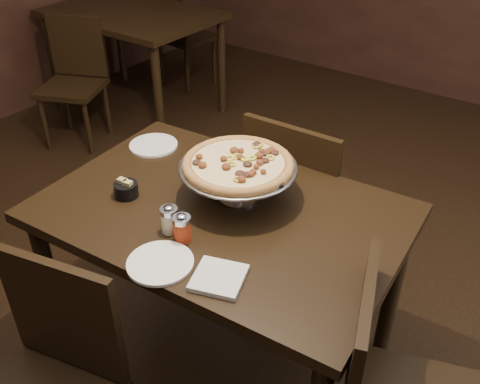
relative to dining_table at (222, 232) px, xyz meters
The scene contains 15 objects.
room 0.70m from the dining_table, 14.60° to the right, with size 6.04×7.04×2.84m.
dining_table is the anchor object (origin of this frame).
background_table 2.73m from the dining_table, 142.53° to the left, with size 1.32×0.88×0.82m.
pizza_stand 0.27m from the dining_table, 83.25° to the left, with size 0.44×0.44×0.18m.
parmesan_shaker 0.27m from the dining_table, 105.85° to the right, with size 0.06×0.06×0.11m.
pepper_flake_shaker 0.27m from the dining_table, 87.88° to the right, with size 0.06×0.06×0.11m.
packet_caddy 0.39m from the dining_table, 156.89° to the right, with size 0.09×0.09×0.07m.
napkin_stack 0.40m from the dining_table, 53.32° to the right, with size 0.15×0.15×0.02m, color silver.
plate_left 0.57m from the dining_table, 159.50° to the left, with size 0.21×0.21×0.01m, color white.
plate_near 0.38m from the dining_table, 85.09° to the right, with size 0.22×0.22×0.01m, color white.
serving_spatula 0.30m from the dining_table, 11.75° to the left, with size 0.17×0.17×0.03m.
chair_far 0.61m from the dining_table, 88.59° to the left, with size 0.47×0.47×0.97m.
chair_near 0.77m from the dining_table, 100.38° to the right, with size 0.51×0.51×0.91m.
bg_chair_far 3.17m from the dining_table, 134.40° to the left, with size 0.47×0.47×0.91m.
bg_chair_near 2.41m from the dining_table, 154.36° to the left, with size 0.56×0.56×0.90m.
Camera 1 is at (0.96, -1.20, 1.96)m, focal length 40.00 mm.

